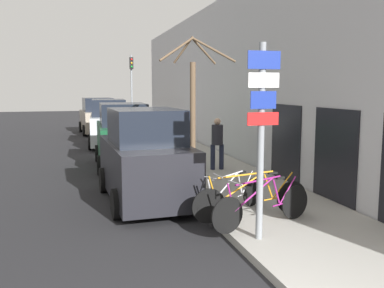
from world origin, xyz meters
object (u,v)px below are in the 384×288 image
(parked_car_1, at_px, (123,138))
(street_tree, at_px, (193,113))
(traffic_light, at_px, (132,84))
(parked_car_3, at_px, (98,117))
(parked_car_0, at_px, (145,160))
(bicycle_0, at_px, (263,205))
(bicycle_1, at_px, (252,199))
(bicycle_2, at_px, (231,196))
(parked_car_2, at_px, (109,124))
(signpost, at_px, (261,133))
(pedestrian_near, at_px, (217,140))

(parked_car_1, distance_m, street_tree, 4.70)
(traffic_light, bearing_deg, parked_car_3, 119.60)
(parked_car_0, bearing_deg, bicycle_0, -60.67)
(parked_car_3, xyz_separation_m, traffic_light, (1.75, -3.09, 2.02))
(parked_car_3, relative_size, traffic_light, 0.98)
(bicycle_0, relative_size, parked_car_3, 0.53)
(bicycle_1, relative_size, parked_car_0, 0.63)
(bicycle_0, relative_size, parked_car_0, 0.56)
(bicycle_2, bearing_deg, bicycle_1, 179.42)
(street_tree, bearing_deg, bicycle_1, -82.65)
(parked_car_1, relative_size, traffic_light, 0.94)
(parked_car_2, bearing_deg, signpost, -80.92)
(bicycle_0, distance_m, pedestrian_near, 5.93)
(signpost, xyz_separation_m, traffic_light, (0.01, 17.29, 0.97))
(parked_car_2, height_order, street_tree, street_tree)
(signpost, distance_m, parked_car_3, 20.48)
(bicycle_0, relative_size, traffic_light, 0.52)
(bicycle_0, xyz_separation_m, bicycle_1, (-0.02, 0.50, 0.01))
(bicycle_0, height_order, parked_car_0, parked_car_0)
(bicycle_0, height_order, street_tree, street_tree)
(street_tree, bearing_deg, parked_car_1, 108.15)
(bicycle_0, distance_m, bicycle_1, 0.50)
(bicycle_0, relative_size, pedestrian_near, 1.37)
(parked_car_2, height_order, parked_car_3, parked_car_2)
(parked_car_3, distance_m, street_tree, 16.26)
(parked_car_1, bearing_deg, parked_car_2, 91.86)
(traffic_light, bearing_deg, bicycle_2, -89.77)
(signpost, xyz_separation_m, parked_car_2, (-1.51, 14.57, -1.02))
(parked_car_0, bearing_deg, street_tree, 21.22)
(parked_car_2, relative_size, pedestrian_near, 2.76)
(parked_car_0, xyz_separation_m, parked_car_1, (0.00, 4.96, -0.01))
(signpost, distance_m, parked_car_1, 8.76)
(bicycle_0, bearing_deg, parked_car_3, -10.09)
(parked_car_0, distance_m, parked_car_2, 10.95)
(bicycle_1, xyz_separation_m, parked_car_1, (-1.82, 7.42, 0.49))
(parked_car_3, bearing_deg, bicycle_2, -88.03)
(signpost, relative_size, bicycle_0, 1.48)
(bicycle_1, height_order, traffic_light, traffic_light)
(parked_car_1, height_order, pedestrian_near, parked_car_1)
(signpost, relative_size, parked_car_1, 0.82)
(bicycle_0, relative_size, parked_car_2, 0.49)
(bicycle_1, bearing_deg, traffic_light, -3.88)
(bicycle_1, distance_m, bicycle_2, 0.54)
(signpost, relative_size, parked_car_3, 0.79)
(bicycle_1, bearing_deg, parked_car_3, 1.13)
(signpost, height_order, bicycle_0, signpost)
(bicycle_1, bearing_deg, pedestrian_near, -16.21)
(bicycle_1, bearing_deg, parked_car_2, 2.82)
(signpost, height_order, pedestrian_near, signpost)
(parked_car_1, relative_size, parked_car_2, 0.89)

